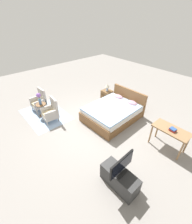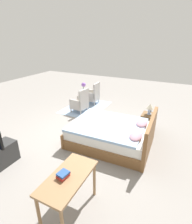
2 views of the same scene
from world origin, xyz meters
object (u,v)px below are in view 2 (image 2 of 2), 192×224
at_px(table_lamp, 150,107).
at_px(vanity_desk, 68,182).
at_px(armchair_by_window_left, 93,95).
at_px(armchair_by_window_right, 80,103).
at_px(bed, 112,134).
at_px(side_table, 84,99).
at_px(nightstand, 148,123).
at_px(book_stack, 63,175).
at_px(flower_vase, 84,87).

bearing_deg(table_lamp, vanity_desk, -10.54).
bearing_deg(armchair_by_window_left, vanity_desk, 23.03).
bearing_deg(armchair_by_window_left, armchair_by_window_right, -0.01).
bearing_deg(bed, side_table, -134.92).
distance_m(nightstand, book_stack, 3.43).
distance_m(side_table, nightstand, 2.93).
xyz_separation_m(bed, nightstand, (-1.10, 0.73, -0.01)).
bearing_deg(flower_vase, nightstand, 71.38).
bearing_deg(bed, book_stack, 1.83).
xyz_separation_m(armchair_by_window_right, book_stack, (3.74, 1.97, 0.41)).
bearing_deg(bed, flower_vase, -134.92).
height_order(armchair_by_window_left, table_lamp, armchair_by_window_left).
distance_m(table_lamp, book_stack, 3.39).
bearing_deg(side_table, armchair_by_window_right, 15.57).
height_order(bed, book_stack, bed).
distance_m(armchair_by_window_left, flower_vase, 0.72).
bearing_deg(vanity_desk, bed, -176.82).
relative_size(bed, flower_vase, 4.51).
height_order(armchair_by_window_right, nightstand, armchair_by_window_right).
bearing_deg(vanity_desk, nightstand, 169.47).
height_order(armchair_by_window_left, flower_vase, flower_vase).
bearing_deg(nightstand, vanity_desk, -10.53).
distance_m(armchair_by_window_left, vanity_desk, 5.16).
bearing_deg(book_stack, side_table, -153.65).
bearing_deg(bed, table_lamp, 146.39).
distance_m(armchair_by_window_right, table_lamp, 2.69).
relative_size(armchair_by_window_left, side_table, 1.66).
bearing_deg(nightstand, bed, -33.59).
relative_size(flower_vase, vanity_desk, 0.46).
relative_size(side_table, book_stack, 2.85).
height_order(flower_vase, nightstand, flower_vase).
bearing_deg(side_table, bed, 45.08).
bearing_deg(side_table, table_lamp, 71.39).
bearing_deg(bed, armchair_by_window_right, -128.53).
bearing_deg(bed, armchair_by_window_left, -143.49).
height_order(armchair_by_window_right, book_stack, armchair_by_window_right).
height_order(armchair_by_window_left, nightstand, armchair_by_window_left).
xyz_separation_m(armchair_by_window_right, nightstand, (0.41, 2.63, -0.09)).
relative_size(armchair_by_window_left, vanity_desk, 0.88).
xyz_separation_m(armchair_by_window_right, flower_vase, (-0.53, -0.15, 0.46)).
relative_size(bed, armchair_by_window_right, 2.34).
xyz_separation_m(armchair_by_window_right, side_table, (-0.53, -0.15, -0.03)).
bearing_deg(book_stack, flower_vase, -153.65).
bearing_deg(book_stack, armchair_by_window_left, -157.68).
bearing_deg(side_table, nightstand, 71.38).
bearing_deg(flower_vase, bed, 45.08).
xyz_separation_m(armchair_by_window_left, vanity_desk, (4.74, 2.02, 0.25)).
bearing_deg(nightstand, book_stack, -11.22).
height_order(armchair_by_window_left, book_stack, armchair_by_window_left).
bearing_deg(armchair_by_window_left, side_table, -15.68).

